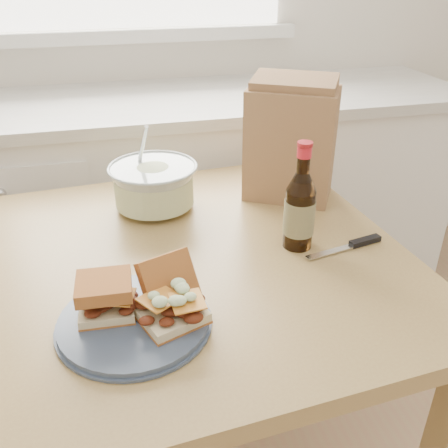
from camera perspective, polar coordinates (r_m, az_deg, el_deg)
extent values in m
cube|color=white|center=(2.11, -8.03, 1.07)|extent=(2.40, 0.60, 0.90)
cube|color=silver|center=(1.93, -9.00, 13.47)|extent=(2.50, 0.64, 0.04)
cube|color=#AA8C50|center=(1.18, -3.19, -4.38)|extent=(1.04, 1.04, 0.04)
cube|color=#AA8C50|center=(1.74, -20.75, -10.27)|extent=(0.07, 0.07, 0.76)
cube|color=#AA8C50|center=(1.86, 6.34, -5.51)|extent=(0.07, 0.07, 0.76)
cylinder|color=#3E4B64|center=(0.97, -10.22, -10.91)|extent=(0.28, 0.28, 0.02)
cube|color=beige|center=(0.98, -13.22, -9.39)|extent=(0.11, 0.10, 0.02)
cube|color=orange|center=(0.96, -13.43, -7.91)|extent=(0.06, 0.06, 0.00)
cube|color=#B76230|center=(0.95, -13.57, -6.93)|extent=(0.11, 0.10, 0.03)
cube|color=beige|center=(0.94, -5.97, -10.26)|extent=(0.14, 0.14, 0.02)
cube|color=orange|center=(0.92, -6.08, -8.56)|extent=(0.09, 0.09, 0.00)
cube|color=#B76230|center=(0.98, -6.41, -6.28)|extent=(0.13, 0.11, 0.10)
cone|color=#B0BDBA|center=(1.36, -7.99, 4.13)|extent=(0.23, 0.23, 0.12)
cylinder|color=white|center=(1.36, -7.98, 3.92)|extent=(0.21, 0.21, 0.08)
torus|color=#B0BDBA|center=(1.33, -8.17, 6.47)|extent=(0.24, 0.24, 0.01)
cylinder|color=silver|center=(1.35, -9.37, 8.38)|extent=(0.04, 0.10, 0.16)
cylinder|color=black|center=(1.17, 8.56, 0.60)|extent=(0.07, 0.07, 0.15)
cone|color=black|center=(1.13, 8.91, 4.82)|extent=(0.07, 0.07, 0.04)
cylinder|color=black|center=(1.11, 9.11, 7.31)|extent=(0.03, 0.03, 0.06)
cylinder|color=red|center=(1.11, 9.18, 8.14)|extent=(0.03, 0.03, 0.02)
cylinder|color=maroon|center=(1.10, 9.26, 9.01)|extent=(0.03, 0.03, 0.01)
cylinder|color=#394020|center=(1.17, 8.58, 0.84)|extent=(0.07, 0.07, 0.08)
cube|color=silver|center=(1.19, 12.33, -3.05)|extent=(0.14, 0.05, 0.00)
cube|color=black|center=(1.25, 15.82, -1.88)|extent=(0.09, 0.04, 0.01)
cube|color=#AA7852|center=(1.40, 7.61, 9.03)|extent=(0.28, 0.25, 0.31)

